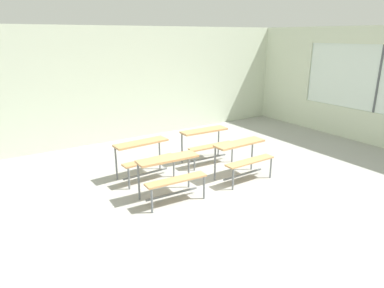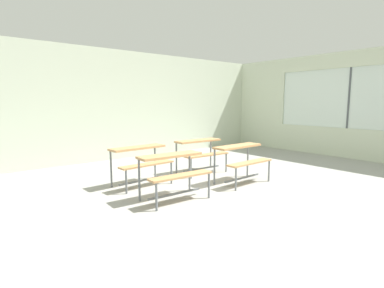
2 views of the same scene
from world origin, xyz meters
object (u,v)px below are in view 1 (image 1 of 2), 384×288
(desk_bench_r1c0, at_px, (144,152))
(desk_bench_r0c1, at_px, (243,152))
(desk_bench_r0c0, at_px, (171,169))
(desk_bench_r1c1, at_px, (207,138))

(desk_bench_r1c0, bearing_deg, desk_bench_r0c1, -36.96)
(desk_bench_r0c0, bearing_deg, desk_bench_r0c1, 2.35)
(desk_bench_r0c0, distance_m, desk_bench_r0c1, 1.64)
(desk_bench_r0c0, xyz_separation_m, desk_bench_r1c0, (0.01, 1.09, 0.00))
(desk_bench_r0c1, bearing_deg, desk_bench_r1c0, 144.88)
(desk_bench_r0c0, distance_m, desk_bench_r1c1, 1.95)
(desk_bench_r1c1, bearing_deg, desk_bench_r1c0, -175.38)
(desk_bench_r1c0, xyz_separation_m, desk_bench_r1c1, (1.57, 0.06, 0.00))
(desk_bench_r0c0, distance_m, desk_bench_r1c0, 1.09)
(desk_bench_r1c0, bearing_deg, desk_bench_r0c0, -93.44)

